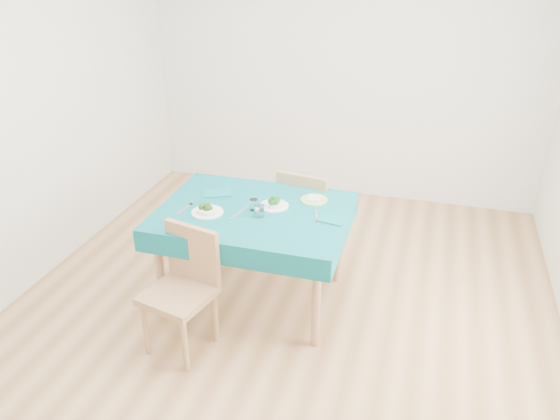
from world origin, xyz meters
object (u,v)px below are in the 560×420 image
(bowl_far, at_px, (274,203))
(side_plate, at_px, (314,200))
(bowl_near, at_px, (207,209))
(chair_near, at_px, (177,285))
(table, at_px, (254,255))
(chair_far, at_px, (310,202))

(bowl_far, distance_m, side_plate, 0.32)
(bowl_near, height_order, bowl_far, bowl_near)
(chair_near, xyz_separation_m, side_plate, (0.67, 0.96, 0.26))
(bowl_far, bearing_deg, chair_near, -118.45)
(bowl_near, bearing_deg, side_plate, 31.48)
(chair_near, bearing_deg, bowl_far, 74.72)
(table, relative_size, chair_far, 1.27)
(chair_far, bearing_deg, table, 78.41)
(chair_near, bearing_deg, table, 79.80)
(side_plate, bearing_deg, table, -143.90)
(chair_far, height_order, side_plate, chair_far)
(chair_near, distance_m, side_plate, 1.20)
(bowl_near, bearing_deg, bowl_far, 28.79)
(chair_near, bearing_deg, bowl_near, 103.45)
(table, xyz_separation_m, bowl_near, (-0.30, -0.14, 0.41))
(table, distance_m, bowl_far, 0.44)
(table, distance_m, chair_far, 0.75)
(bowl_far, height_order, side_plate, bowl_far)
(chair_near, relative_size, bowl_near, 4.49)
(bowl_far, bearing_deg, bowl_near, -151.21)
(bowl_near, bearing_deg, chair_far, 56.24)
(chair_far, height_order, bowl_near, chair_far)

